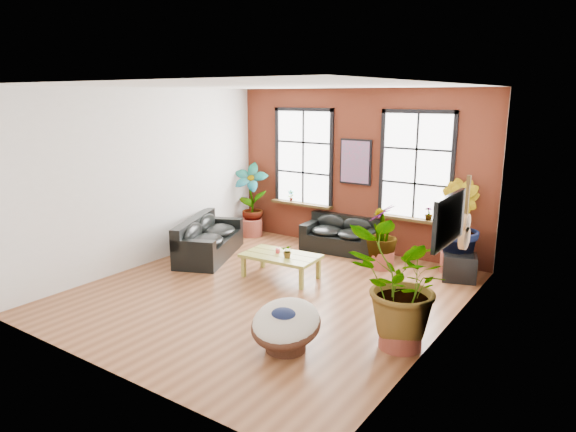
# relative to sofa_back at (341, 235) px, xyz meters

# --- Properties ---
(room) EXTENTS (6.04, 6.54, 3.54)m
(room) POSITION_rel_sofa_back_xyz_m (0.15, -2.76, 1.40)
(room) COLOR brown
(room) RESTS_ON ground
(sofa_back) EXTENTS (1.72, 0.94, 0.76)m
(sofa_back) POSITION_rel_sofa_back_xyz_m (0.00, 0.00, 0.00)
(sofa_back) COLOR black
(sofa_back) RESTS_ON ground
(sofa_left) EXTENTS (1.64, 2.27, 0.83)m
(sofa_left) POSITION_rel_sofa_back_xyz_m (-2.14, -2.00, 0.03)
(sofa_left) COLOR black
(sofa_left) RESTS_ON ground
(coffee_table) EXTENTS (1.46, 0.89, 0.54)m
(coffee_table) POSITION_rel_sofa_back_xyz_m (-0.10, -2.18, 0.06)
(coffee_table) COLOR olive
(coffee_table) RESTS_ON ground
(papasan_chair) EXTENTS (1.07, 1.09, 0.71)m
(papasan_chair) POSITION_rel_sofa_back_xyz_m (1.58, -4.45, 0.02)
(papasan_chair) COLOR #442518
(papasan_chair) RESTS_ON ground
(poster) EXTENTS (0.74, 0.06, 0.98)m
(poster) POSITION_rel_sofa_back_xyz_m (0.15, 0.28, 1.61)
(poster) COLOR black
(poster) RESTS_ON room
(tv_wall_unit) EXTENTS (0.13, 1.86, 1.20)m
(tv_wall_unit) POSITION_rel_sofa_back_xyz_m (3.08, -2.31, 1.20)
(tv_wall_unit) COLOR black
(tv_wall_unit) RESTS_ON room
(media_box) EXTENTS (0.72, 0.66, 0.49)m
(media_box) POSITION_rel_sofa_back_xyz_m (2.71, -0.42, -0.10)
(media_box) COLOR black
(media_box) RESTS_ON ground
(pot_back_left) EXTENTS (0.73, 0.73, 0.41)m
(pot_back_left) POSITION_rel_sofa_back_xyz_m (-2.43, -0.15, -0.14)
(pot_back_left) COLOR brown
(pot_back_left) RESTS_ON ground
(pot_back_right) EXTENTS (0.61, 0.61, 0.40)m
(pot_back_right) POSITION_rel_sofa_back_xyz_m (2.51, -0.05, -0.14)
(pot_back_right) COLOR brown
(pot_back_right) RESTS_ON ground
(pot_right_wall) EXTENTS (0.68, 0.68, 0.43)m
(pot_right_wall) POSITION_rel_sofa_back_xyz_m (2.82, -3.50, -0.13)
(pot_right_wall) COLOR brown
(pot_right_wall) RESTS_ON ground
(pot_mid) EXTENTS (0.55, 0.55, 0.35)m
(pot_mid) POSITION_rel_sofa_back_xyz_m (1.23, -0.58, -0.17)
(pot_mid) COLOR brown
(pot_mid) RESTS_ON ground
(floor_plant_back_left) EXTENTS (1.00, 0.84, 1.62)m
(floor_plant_back_left) POSITION_rel_sofa_back_xyz_m (-2.44, -0.11, 0.62)
(floor_plant_back_left) COLOR #234E15
(floor_plant_back_left) RESTS_ON ground
(floor_plant_back_right) EXTENTS (1.17, 1.13, 1.65)m
(floor_plant_back_right) POSITION_rel_sofa_back_xyz_m (2.51, -0.09, 0.63)
(floor_plant_back_right) COLOR #234E15
(floor_plant_back_right) RESTS_ON ground
(floor_plant_right_wall) EXTENTS (1.75, 1.77, 1.49)m
(floor_plant_right_wall) POSITION_rel_sofa_back_xyz_m (2.79, -3.54, 0.56)
(floor_plant_right_wall) COLOR #234E15
(floor_plant_right_wall) RESTS_ON ground
(floor_plant_mid) EXTENTS (0.75, 0.75, 1.15)m
(floor_plant_mid) POSITION_rel_sofa_back_xyz_m (1.20, -0.57, 0.37)
(floor_plant_mid) COLOR #234E15
(floor_plant_mid) RESTS_ON ground
(table_plant) EXTENTS (0.28, 0.25, 0.26)m
(table_plant) POSITION_rel_sofa_back_xyz_m (0.12, -2.27, 0.24)
(table_plant) COLOR #234E15
(table_plant) RESTS_ON coffee_table
(sill_plant_left) EXTENTS (0.17, 0.17, 0.27)m
(sill_plant_left) POSITION_rel_sofa_back_xyz_m (-1.50, 0.22, 0.69)
(sill_plant_left) COLOR #234E15
(sill_plant_left) RESTS_ON room
(sill_plant_right) EXTENTS (0.19, 0.19, 0.27)m
(sill_plant_right) POSITION_rel_sofa_back_xyz_m (1.85, 0.22, 0.69)
(sill_plant_right) COLOR #234E15
(sill_plant_right) RESTS_ON room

